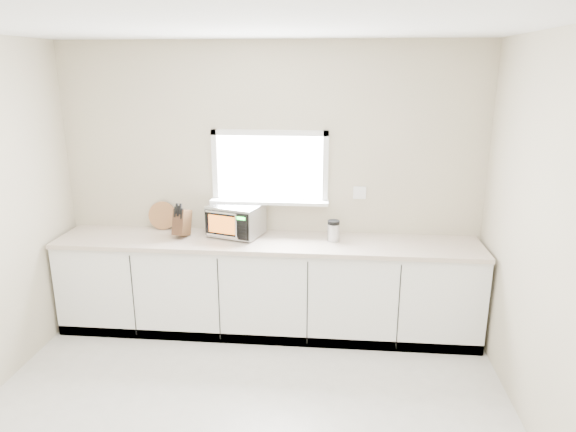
# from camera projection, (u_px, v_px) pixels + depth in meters

# --- Properties ---
(back_wall) EXTENTS (4.00, 0.17, 2.70)m
(back_wall) POSITION_uv_depth(u_px,v_px,m) (270.00, 186.00, 4.90)
(back_wall) COLOR #B6AA90
(back_wall) RESTS_ON ground
(cabinets) EXTENTS (3.92, 0.60, 0.88)m
(cabinets) POSITION_uv_depth(u_px,v_px,m) (267.00, 288.00, 4.88)
(cabinets) COLOR white
(cabinets) RESTS_ON ground
(countertop) EXTENTS (3.92, 0.64, 0.04)m
(countertop) POSITION_uv_depth(u_px,v_px,m) (266.00, 242.00, 4.74)
(countertop) COLOR beige
(countertop) RESTS_ON cabinets
(microwave) EXTENTS (0.55, 0.49, 0.30)m
(microwave) POSITION_uv_depth(u_px,v_px,m) (236.00, 220.00, 4.83)
(microwave) COLOR black
(microwave) RESTS_ON countertop
(knife_block) EXTENTS (0.15, 0.25, 0.34)m
(knife_block) POSITION_uv_depth(u_px,v_px,m) (182.00, 222.00, 4.80)
(knife_block) COLOR #4F331C
(knife_block) RESTS_ON countertop
(cutting_board) EXTENTS (0.28, 0.07, 0.28)m
(cutting_board) POSITION_uv_depth(u_px,v_px,m) (162.00, 216.00, 5.03)
(cutting_board) COLOR #AF6A43
(cutting_board) RESTS_ON countertop
(coffee_grinder) EXTENTS (0.14, 0.14, 0.20)m
(coffee_grinder) POSITION_uv_depth(u_px,v_px,m) (333.00, 231.00, 4.70)
(coffee_grinder) COLOR #B9BCC1
(coffee_grinder) RESTS_ON countertop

